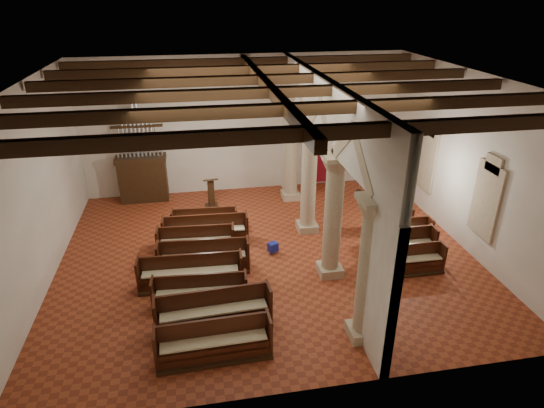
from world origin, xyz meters
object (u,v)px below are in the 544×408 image
Objects in this scene: pipe_organ at (142,170)px; lectern at (211,195)px; nave_pew_0 at (214,347)px; aisle_pew_0 at (417,263)px; processional_banner at (360,175)px.

lectern is (2.82, -1.32, -0.79)m from pipe_organ.
nave_pew_0 reaches higher than aisle_pew_0.
pipe_organ reaches higher than nave_pew_0.
pipe_organ is 3.16× the size of lectern.
pipe_organ is 2.56× the size of aisle_pew_0.
lectern is 0.81× the size of aisle_pew_0.
processional_banner is 11.80m from nave_pew_0.
pipe_organ reaches higher than processional_banner.
processional_banner is 1.22× the size of aisle_pew_0.
nave_pew_0 is 1.67× the size of aisle_pew_0.
pipe_organ is at bearing 101.65° from nave_pew_0.
nave_pew_0 is (-0.44, -8.79, -0.22)m from lectern.
lectern is at bearing 85.52° from nave_pew_0.
lectern is at bearing -168.17° from processional_banner.
lectern is 0.66× the size of processional_banner.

